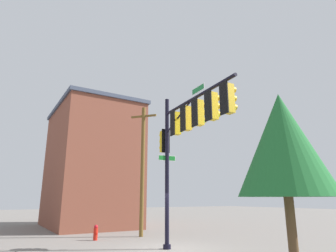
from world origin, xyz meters
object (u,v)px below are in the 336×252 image
at_px(fire_hydrant, 96,233).
at_px(brick_building, 91,165).
at_px(utility_pole, 143,166).
at_px(tree_near, 283,144).
at_px(signal_pole_assembly, 187,129).

xyz_separation_m(fire_hydrant, brick_building, (-8.30, 1.85, 4.70)).
xyz_separation_m(utility_pole, fire_hydrant, (0.12, -2.89, -3.90)).
height_order(tree_near, brick_building, brick_building).
relative_size(utility_pole, tree_near, 1.56).
height_order(utility_pole, tree_near, utility_pole).
relative_size(utility_pole, fire_hydrant, 9.98).
relative_size(signal_pole_assembly, brick_building, 0.72).
xyz_separation_m(signal_pole_assembly, fire_hydrant, (-6.46, -1.84, -4.88)).
bearing_deg(tree_near, brick_building, 179.62).
xyz_separation_m(utility_pole, brick_building, (-8.17, -1.04, 0.80)).
height_order(utility_pole, brick_building, brick_building).
bearing_deg(fire_hydrant, utility_pole, 92.43).
bearing_deg(utility_pole, brick_building, -172.72).
relative_size(tree_near, brick_building, 0.52).
height_order(fire_hydrant, tree_near, tree_near).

